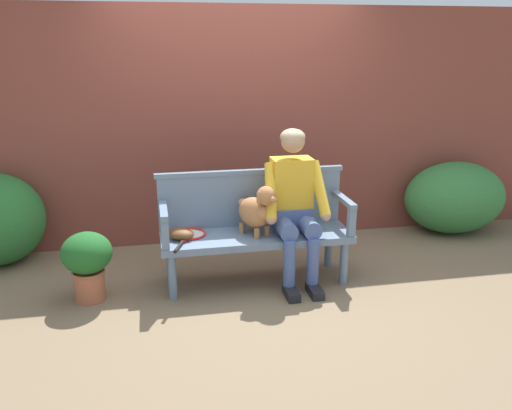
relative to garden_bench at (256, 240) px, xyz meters
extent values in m
plane|color=#7A664C|center=(0.00, 0.00, -0.38)|extent=(40.00, 40.00, 0.00)
cube|color=brown|center=(0.00, 1.22, 0.79)|extent=(8.00, 0.30, 2.34)
ellipsoid|color=#337538|center=(2.35, 0.81, 0.00)|extent=(1.11, 0.78, 0.77)
cube|color=slate|center=(0.00, 0.00, 0.03)|extent=(1.61, 0.52, 0.06)
cylinder|color=slate|center=(-0.72, -0.20, -0.19)|extent=(0.07, 0.07, 0.38)
cylinder|color=slate|center=(0.72, -0.20, -0.19)|extent=(0.07, 0.07, 0.38)
cylinder|color=slate|center=(-0.72, 0.20, -0.19)|extent=(0.07, 0.07, 0.38)
cylinder|color=slate|center=(0.72, 0.20, -0.19)|extent=(0.07, 0.07, 0.38)
cube|color=slate|center=(0.00, 0.23, 0.29)|extent=(1.61, 0.05, 0.46)
cube|color=slate|center=(0.00, 0.23, 0.54)|extent=(1.65, 0.06, 0.04)
cube|color=slate|center=(-0.76, -0.22, 0.18)|extent=(0.06, 0.06, 0.24)
cube|color=slate|center=(-0.76, 0.00, 0.32)|extent=(0.06, 0.52, 0.04)
cube|color=slate|center=(0.76, -0.22, 0.18)|extent=(0.06, 0.06, 0.24)
cube|color=slate|center=(0.76, 0.00, 0.32)|extent=(0.06, 0.52, 0.04)
cube|color=black|center=(0.22, -0.36, -0.35)|extent=(0.10, 0.24, 0.07)
cylinder|color=#475B93|center=(0.22, -0.28, -0.12)|extent=(0.10, 0.10, 0.39)
cylinder|color=#475B93|center=(0.22, -0.12, 0.14)|extent=(0.15, 0.33, 0.15)
cube|color=black|center=(0.42, -0.36, -0.35)|extent=(0.10, 0.24, 0.07)
cylinder|color=#475B93|center=(0.42, -0.28, -0.12)|extent=(0.10, 0.10, 0.39)
cylinder|color=#475B93|center=(0.42, -0.12, 0.14)|extent=(0.15, 0.33, 0.15)
cube|color=#475B93|center=(0.32, 0.05, 0.16)|extent=(0.32, 0.24, 0.20)
cube|color=gold|center=(0.32, 0.07, 0.42)|extent=(0.34, 0.22, 0.52)
cylinder|color=gold|center=(0.11, -0.06, 0.44)|extent=(0.14, 0.34, 0.45)
sphere|color=tan|center=(0.09, -0.18, 0.24)|extent=(0.09, 0.09, 0.09)
cylinder|color=gold|center=(0.53, -0.06, 0.44)|extent=(0.14, 0.34, 0.45)
sphere|color=tan|center=(0.55, -0.18, 0.24)|extent=(0.09, 0.09, 0.09)
sphere|color=tan|center=(0.32, 0.05, 0.83)|extent=(0.20, 0.20, 0.20)
ellipsoid|color=tan|center=(0.32, 0.06, 0.86)|extent=(0.21, 0.21, 0.14)
cylinder|color=#AD7042|center=(-0.02, -0.12, 0.10)|extent=(0.05, 0.05, 0.08)
cylinder|color=#AD7042|center=(0.08, -0.06, 0.10)|extent=(0.05, 0.05, 0.08)
cylinder|color=#AD7042|center=(-0.11, 0.04, 0.10)|extent=(0.05, 0.05, 0.08)
cylinder|color=#AD7042|center=(-0.02, 0.10, 0.10)|extent=(0.05, 0.05, 0.08)
ellipsoid|color=#AD7042|center=(-0.02, -0.01, 0.25)|extent=(0.34, 0.38, 0.25)
sphere|color=#AD7042|center=(0.04, -0.11, 0.27)|extent=(0.15, 0.15, 0.15)
sphere|color=#AD7042|center=(0.06, -0.13, 0.42)|extent=(0.16, 0.16, 0.16)
ellipsoid|color=#AD7042|center=(0.09, -0.19, 0.41)|extent=(0.10, 0.11, 0.06)
ellipsoid|color=#AD7042|center=(-0.01, -0.16, 0.41)|extent=(0.06, 0.06, 0.12)
ellipsoid|color=#AD7042|center=(0.11, -0.09, 0.41)|extent=(0.06, 0.06, 0.12)
sphere|color=#AD7042|center=(-0.09, 0.12, 0.30)|extent=(0.07, 0.07, 0.07)
torus|color=red|center=(-0.56, 0.07, 0.07)|extent=(0.37, 0.37, 0.02)
cylinder|color=silver|center=(-0.56, 0.07, 0.06)|extent=(0.25, 0.25, 0.00)
cube|color=red|center=(-0.62, -0.09, 0.07)|extent=(0.06, 0.08, 0.02)
cylinder|color=black|center=(-0.66, -0.22, 0.07)|extent=(0.10, 0.22, 0.03)
ellipsoid|color=brown|center=(-0.63, -0.02, 0.10)|extent=(0.28, 0.26, 0.09)
cylinder|color=#A85B3D|center=(-1.38, -0.08, -0.26)|extent=(0.24, 0.24, 0.24)
torus|color=#A85B3D|center=(-1.38, -0.08, -0.14)|extent=(0.26, 0.26, 0.02)
ellipsoid|color=#1E5B23|center=(-1.38, -0.08, 0.02)|extent=(0.40, 0.40, 0.33)
camera|label=1|loc=(-0.83, -4.16, 1.61)|focal=37.35mm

